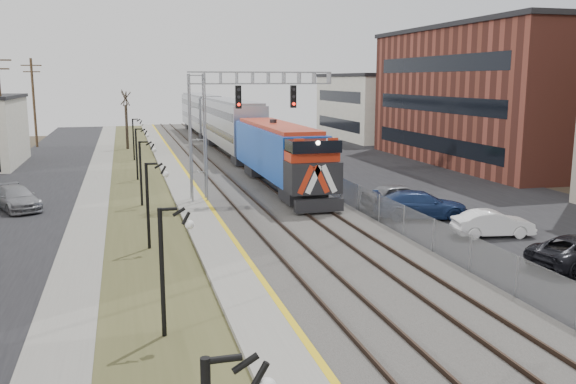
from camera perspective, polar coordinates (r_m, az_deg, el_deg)
name	(u,v)px	position (r m, az deg, el deg)	size (l,w,h in m)	color
street_west	(27,192)	(45.76, -23.20, 0.03)	(7.00, 120.00, 0.04)	black
sidewalk	(96,188)	(45.33, -17.57, 0.32)	(2.00, 120.00, 0.08)	gray
grass_median	(139,187)	(45.29, -13.78, 0.49)	(4.00, 120.00, 0.06)	#454625
platform	(181,184)	(45.44, -10.00, 0.78)	(2.00, 120.00, 0.24)	gray
ballast_bed	(248,181)	(46.14, -3.81, 1.04)	(8.00, 120.00, 0.20)	#595651
parking_lot	(393,176)	(49.88, 9.84, 1.53)	(16.00, 120.00, 0.04)	black
platform_edge	(193,181)	(45.50, -8.90, 0.99)	(0.24, 120.00, 0.01)	gold
track_near	(221,180)	(45.77, -6.27, 1.15)	(1.58, 120.00, 0.15)	#2D2119
track_far	(267,178)	(46.43, -2.00, 1.33)	(1.58, 120.00, 0.15)	#2D2119
train	(224,125)	(65.72, -6.03, 6.27)	(3.00, 63.05, 5.33)	#1647B3
signal_gantry	(225,113)	(38.18, -5.94, 7.32)	(9.00, 1.07, 8.15)	gray
lampposts	(148,206)	(28.50, -13.01, -1.24)	(0.14, 62.14, 4.00)	black
fence	(301,170)	(47.03, 1.21, 2.10)	(0.04, 120.00, 1.60)	gray
bare_trees	(15,148)	(49.41, -24.15, 3.82)	(12.30, 42.30, 5.95)	#382D23
car_lot_b	(493,224)	(31.64, 18.62, -2.89)	(1.36, 3.91, 1.29)	white
car_lot_d	(421,205)	(34.69, 12.32, -1.24)	(2.12, 5.20, 1.51)	navy
car_lot_e	(399,197)	(36.91, 10.37, -0.44)	(1.82, 4.51, 1.54)	slate
car_lot_f	(299,155)	(56.48, 1.08, 3.48)	(1.61, 4.60, 1.52)	#0B381F
car_street_b	(16,199)	(39.57, -24.09, -0.59)	(1.92, 4.71, 1.37)	gray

